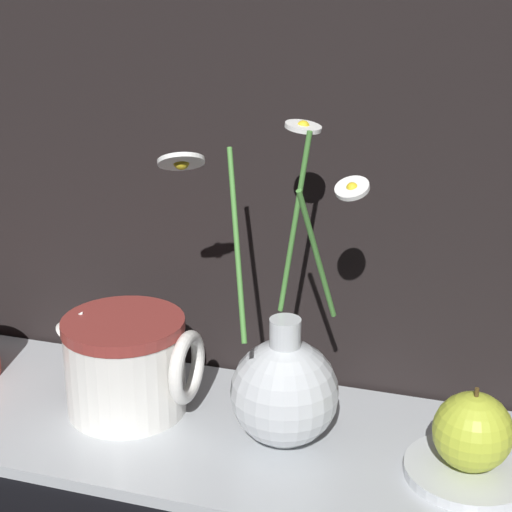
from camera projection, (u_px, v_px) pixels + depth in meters
ground_plane at (244, 443)px, 0.86m from camera, size 6.00×6.00×0.00m
shelf at (244, 438)px, 0.86m from camera, size 0.89×0.25×0.01m
vase_with_flowers at (285, 385)px, 0.83m from camera, size 0.19×0.12×0.31m
ceramic_pitcher at (127, 360)px, 0.88m from camera, size 0.15×0.13×0.11m
saucer_plate at (469, 471)px, 0.79m from camera, size 0.12×0.12×0.01m
orange_fruit at (473, 432)px, 0.77m from camera, size 0.07×0.07×0.08m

